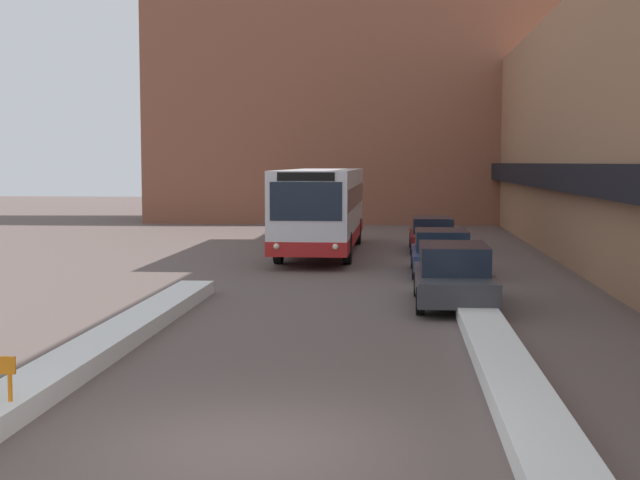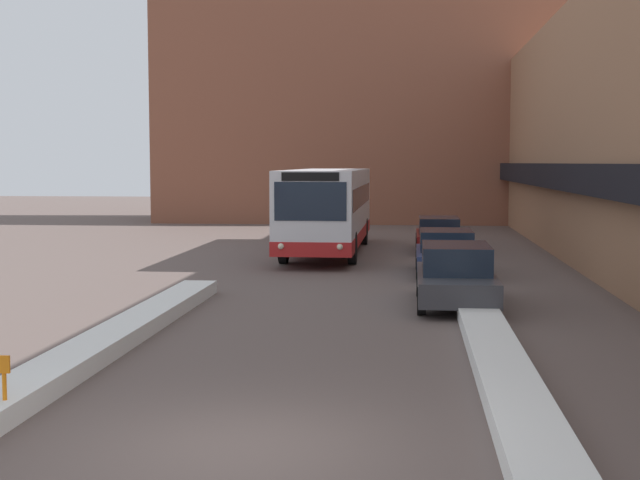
# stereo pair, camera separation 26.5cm
# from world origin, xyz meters

# --- Properties ---
(ground_plane) EXTENTS (160.00, 160.00, 0.00)m
(ground_plane) POSITION_xyz_m (0.00, 0.00, 0.00)
(ground_plane) COLOR brown
(building_row_right) EXTENTS (5.50, 60.00, 9.20)m
(building_row_right) POSITION_xyz_m (9.97, 24.00, 4.59)
(building_row_right) COLOR #996B4C
(building_row_right) RESTS_ON ground_plane
(building_backdrop_far) EXTENTS (26.00, 8.00, 18.04)m
(building_backdrop_far) POSITION_xyz_m (0.00, 43.87, 9.02)
(building_backdrop_far) COLOR brown
(building_backdrop_far) RESTS_ON ground_plane
(snow_bank_left) EXTENTS (0.90, 16.73, 0.33)m
(snow_bank_left) POSITION_xyz_m (-3.60, 4.64, 0.17)
(snow_bank_left) COLOR silver
(snow_bank_left) RESTS_ON ground_plane
(snow_bank_right) EXTENTS (0.90, 11.45, 0.32)m
(snow_bank_right) POSITION_xyz_m (3.60, 3.91, 0.16)
(snow_bank_right) COLOR silver
(snow_bank_right) RESTS_ON ground_plane
(city_bus) EXTENTS (2.70, 12.42, 3.26)m
(city_bus) POSITION_xyz_m (-1.13, 23.93, 1.79)
(city_bus) COLOR silver
(city_bus) RESTS_ON ground_plane
(parked_car_front) EXTENTS (1.90, 4.62, 1.51)m
(parked_car_front) POSITION_xyz_m (3.20, 11.46, 0.76)
(parked_car_front) COLOR #38383D
(parked_car_front) RESTS_ON ground_plane
(parked_car_middle) EXTENTS (1.89, 4.31, 1.40)m
(parked_car_middle) POSITION_xyz_m (3.20, 17.70, 0.71)
(parked_car_middle) COLOR navy
(parked_car_middle) RESTS_ON ground_plane
(parked_car_back) EXTENTS (1.81, 4.63, 1.35)m
(parked_car_back) POSITION_xyz_m (3.20, 25.18, 0.68)
(parked_car_back) COLOR maroon
(parked_car_back) RESTS_ON ground_plane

